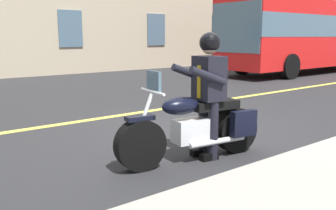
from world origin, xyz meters
name	(u,v)px	position (x,y,z in m)	size (l,w,h in m)	color
ground_plane	(192,132)	(0.00, 0.00, 0.00)	(80.00, 80.00, 0.00)	#28282B
lane_center_stripe	(131,114)	(0.00, -2.00, 0.01)	(60.00, 0.16, 0.01)	#E5DB4C
motorcycle_main	(196,128)	(0.95, 1.14, 0.45)	(2.22, 0.80, 1.26)	black
rider_main	(208,84)	(0.76, 1.16, 1.04)	(0.68, 0.61, 1.74)	black
bus_near	(314,32)	(-12.13, -4.98, 1.87)	(11.05, 2.70, 3.30)	red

